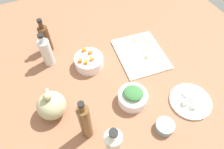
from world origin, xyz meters
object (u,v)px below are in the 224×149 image
object	(u,v)px
cutting_board	(140,54)
teapot	(52,105)
bowl_greens	(133,98)
bowl_small_side	(165,126)
bottle_2	(46,52)
bowl_carrots	(89,62)
bottle_0	(113,147)
bottle_3	(45,38)
plate_tofu	(190,101)
bottle_1	(85,122)

from	to	relation	value
cutting_board	teapot	xyz separation A→B (cm)	(-15.29, 55.02, 6.05)
bowl_greens	cutting_board	bearing A→B (deg)	-36.68
bowl_small_side	bottle_2	distance (cm)	70.60
bowl_small_side	bowl_carrots	bearing A→B (deg)	20.05
bottle_0	bottle_3	xyz separation A→B (cm)	(71.37, 9.16, -2.98)
bowl_greens	bottle_0	distance (cm)	29.28
plate_tofu	bowl_greens	xyz separation A→B (cm)	(12.27, 25.61, 2.23)
teapot	bottle_1	xyz separation A→B (cm)	(-16.23, -10.80, 5.17)
teapot	bottle_0	xyz separation A→B (cm)	(-29.81, -16.82, 5.22)
bowl_carrots	bowl_small_side	distance (cm)	51.47
plate_tofu	teapot	bearing A→B (deg)	70.32
cutting_board	bottle_1	world-z (taller)	bottle_1
cutting_board	bowl_carrots	size ratio (longest dim) A/B	2.02
plate_tofu	bottle_1	xyz separation A→B (cm)	(5.90, 51.10, 11.12)
bowl_carrots	bottle_2	distance (cm)	23.22
cutting_board	bottle_2	distance (cm)	52.56
bowl_greens	bowl_carrots	world-z (taller)	bowl_carrots
bowl_carrots	bottle_0	size ratio (longest dim) A/B	0.59
bottle_1	bottle_3	xyz separation A→B (cm)	(57.79, 3.15, -2.93)
cutting_board	bowl_small_side	xyz separation A→B (cm)	(-43.57, 12.21, 1.33)
bottle_1	bottle_2	xyz separation A→B (cm)	(47.59, 5.18, -3.22)
bottle_1	bottle_2	bearing A→B (deg)	6.22
plate_tofu	bowl_carrots	xyz separation A→B (cm)	(42.19, 36.73, 2.47)
bottle_0	bottle_3	size ratio (longest dim) A/B	1.23
bottle_2	cutting_board	bearing A→B (deg)	-108.02
cutting_board	plate_tofu	bearing A→B (deg)	-169.58
bottle_3	bowl_greens	bearing A→B (deg)	-150.88
bottle_3	bottle_0	bearing A→B (deg)	-172.68
bowl_small_side	bottle_2	world-z (taller)	bottle_2
bowl_small_side	bottle_1	world-z (taller)	bottle_1
teapot	bottle_3	size ratio (longest dim) A/B	0.75
bowl_small_side	bottle_3	distance (cm)	78.49
bottle_1	bottle_2	distance (cm)	47.98
cutting_board	bowl_small_side	size ratio (longest dim) A/B	3.73
bottle_3	plate_tofu	bearing A→B (deg)	-139.58
cutting_board	plate_tofu	distance (cm)	38.05
bowl_carrots	cutting_board	bearing A→B (deg)	-99.08
bottle_1	bowl_greens	bearing A→B (deg)	-75.95
bottle_0	bottle_3	world-z (taller)	bottle_0
cutting_board	bottle_1	size ratio (longest dim) A/B	1.17
teapot	bottle_0	bearing A→B (deg)	-150.57
bowl_greens	teapot	bearing A→B (deg)	74.80
teapot	bottle_2	bearing A→B (deg)	-10.16
cutting_board	bowl_greens	distance (cm)	31.44
teapot	cutting_board	bearing A→B (deg)	-74.47
plate_tofu	bowl_greens	world-z (taller)	bowl_greens
bowl_greens	bottle_2	size ratio (longest dim) A/B	0.69
plate_tofu	bowl_small_side	size ratio (longest dim) A/B	2.39
bottle_1	bowl_carrots	bearing A→B (deg)	-21.59
plate_tofu	bottle_1	size ratio (longest dim) A/B	0.75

